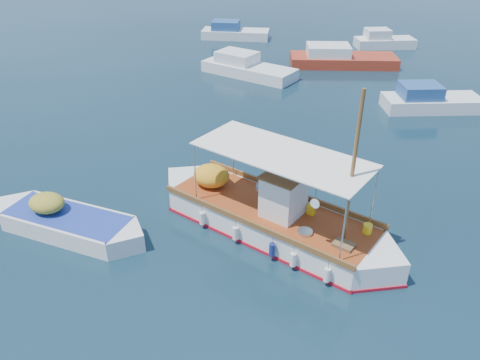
% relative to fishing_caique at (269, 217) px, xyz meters
% --- Properties ---
extents(ground, '(160.00, 160.00, 0.00)m').
position_rel_fishing_caique_xyz_m(ground, '(0.16, 0.62, -0.58)').
color(ground, black).
rests_on(ground, ground).
extents(fishing_caique, '(10.28, 4.95, 6.52)m').
position_rel_fishing_caique_xyz_m(fishing_caique, '(0.00, 0.00, 0.00)').
color(fishing_caique, white).
rests_on(fishing_caique, ground).
extents(dinghy, '(6.80, 2.03, 1.66)m').
position_rel_fishing_caique_xyz_m(dinghy, '(-7.19, -2.84, -0.23)').
color(dinghy, white).
rests_on(dinghy, ground).
extents(bg_boat_nw, '(7.47, 4.07, 1.80)m').
position_rel_fishing_caique_xyz_m(bg_boat_nw, '(-7.39, 17.80, -0.08)').
color(bg_boat_nw, silver).
rests_on(bg_boat_nw, ground).
extents(bg_boat_n, '(8.63, 5.21, 1.80)m').
position_rel_fishing_caique_xyz_m(bg_boat_n, '(-1.35, 22.64, -0.08)').
color(bg_boat_n, '#9F2F1A').
rests_on(bg_boat_n, ground).
extents(bg_boat_ne, '(6.24, 4.29, 1.80)m').
position_rel_fishing_caique_xyz_m(bg_boat_ne, '(5.43, 15.34, -0.08)').
color(bg_boat_ne, silver).
rests_on(bg_boat_ne, ground).
extents(bg_boat_far_w, '(6.60, 3.66, 1.80)m').
position_rel_fishing_caique_xyz_m(bg_boat_far_w, '(-12.36, 27.96, -0.08)').
color(bg_boat_far_w, silver).
rests_on(bg_boat_far_w, ground).
extents(bg_boat_far_n, '(5.47, 3.98, 1.80)m').
position_rel_fishing_caique_xyz_m(bg_boat_far_n, '(1.24, 29.55, -0.08)').
color(bg_boat_far_n, silver).
rests_on(bg_boat_far_n, ground).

